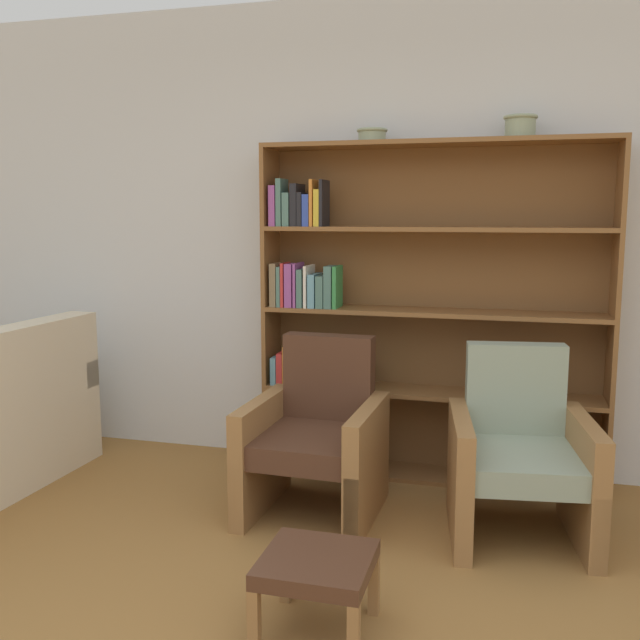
# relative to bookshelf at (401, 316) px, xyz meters

# --- Properties ---
(wall_back) EXTENTS (12.00, 0.06, 2.75)m
(wall_back) POSITION_rel_bookshelf_xyz_m (-0.01, 0.17, 0.44)
(wall_back) COLOR silver
(wall_back) RESTS_ON ground
(bookshelf) EXTENTS (1.94, 0.30, 1.91)m
(bookshelf) POSITION_rel_bookshelf_xyz_m (0.00, 0.00, 0.00)
(bookshelf) COLOR brown
(bookshelf) RESTS_ON ground
(bowl_brass) EXTENTS (0.17, 0.17, 0.07)m
(bowl_brass) POSITION_rel_bookshelf_xyz_m (-0.18, -0.02, 1.02)
(bowl_brass) COLOR gray
(bowl_brass) RESTS_ON bookshelf
(bowl_sage) EXTENTS (0.18, 0.18, 0.12)m
(bowl_sage) POSITION_rel_bookshelf_xyz_m (0.62, -0.02, 1.04)
(bowl_sage) COLOR gray
(bowl_sage) RESTS_ON bookshelf
(armchair_leather) EXTENTS (0.66, 0.70, 0.88)m
(armchair_leather) POSITION_rel_bookshelf_xyz_m (-0.33, -0.64, -0.56)
(armchair_leather) COLOR olive
(armchair_leather) RESTS_ON ground
(armchair_cushioned) EXTENTS (0.73, 0.76, 0.88)m
(armchair_cushioned) POSITION_rel_bookshelf_xyz_m (0.67, -0.64, -0.56)
(armchair_cushioned) COLOR olive
(armchair_cushioned) RESTS_ON ground
(footstool) EXTENTS (0.39, 0.39, 0.30)m
(footstool) POSITION_rel_bookshelf_xyz_m (-0.03, -1.70, -0.69)
(footstool) COLOR olive
(footstool) RESTS_ON ground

